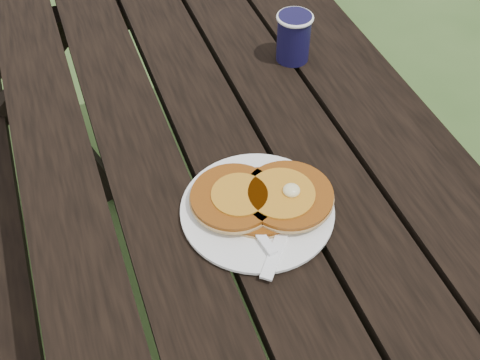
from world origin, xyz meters
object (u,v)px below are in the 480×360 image
object	(u,v)px
pancake_stack	(263,197)
plate	(257,210)
picnic_table	(226,261)
coffee_cup	(294,35)

from	to	relation	value
pancake_stack	plate	bearing A→B (deg)	-147.37
picnic_table	pancake_stack	bearing A→B (deg)	-84.97
plate	pancake_stack	bearing A→B (deg)	32.63
pancake_stack	picnic_table	bearing A→B (deg)	95.03
picnic_table	coffee_cup	xyz separation A→B (m)	(0.23, 0.21, 0.44)
plate	coffee_cup	world-z (taller)	coffee_cup
pancake_stack	coffee_cup	size ratio (longest dim) A/B	2.22
coffee_cup	picnic_table	bearing A→B (deg)	-138.53
picnic_table	pancake_stack	xyz separation A→B (m)	(0.01, -0.17, 0.41)
plate	pancake_stack	xyz separation A→B (m)	(0.01, 0.01, 0.02)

